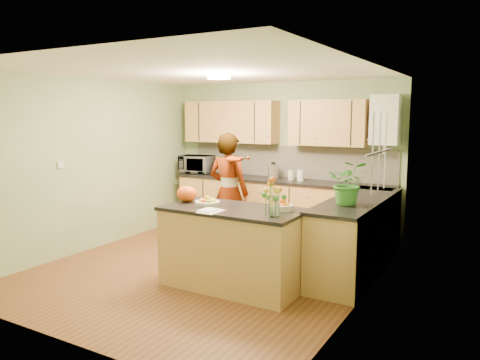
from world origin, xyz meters
The scene contains 28 objects.
floor centered at (0.00, 0.00, 0.00)m, with size 4.50×4.50×0.00m, color brown.
ceiling centered at (0.00, 0.00, 2.50)m, with size 4.00×4.50×0.02m, color white.
wall_back centered at (0.00, 2.25, 1.25)m, with size 4.00×0.02×2.50m, color gray.
wall_front centered at (0.00, -2.25, 1.25)m, with size 4.00×0.02×2.50m, color gray.
wall_left centered at (-2.00, 0.00, 1.25)m, with size 0.02×4.50×2.50m, color gray.
wall_right centered at (2.00, 0.00, 1.25)m, with size 0.02×4.50×2.50m, color gray.
back_counter centered at (0.10, 1.95, 0.47)m, with size 3.64×0.62×0.94m.
right_counter centered at (1.70, 0.85, 0.47)m, with size 0.62×2.24×0.94m.
splashback centered at (0.10, 2.23, 1.20)m, with size 3.60×0.02×0.52m, color beige.
upper_cabinets centered at (-0.18, 2.08, 1.85)m, with size 3.20×0.34×0.70m.
boiler centered at (1.70, 2.09, 1.90)m, with size 0.40×0.30×0.86m.
window_right centered at (1.99, 0.60, 1.55)m, with size 0.01×1.30×1.05m.
light_switch centered at (-1.99, -0.60, 1.30)m, with size 0.02×0.09×0.09m, color white.
ceiling_lamp centered at (0.00, 0.30, 2.46)m, with size 0.30×0.30×0.07m.
peninsula_island centered at (0.60, -0.36, 0.46)m, with size 1.62×0.83×0.93m.
fruit_dish centered at (0.25, -0.36, 0.97)m, with size 0.29×0.29×0.10m.
orange_bowl centered at (1.15, -0.21, 0.98)m, with size 0.23×0.23×0.13m.
flower_vase centered at (1.20, -0.54, 1.23)m, with size 0.25×0.25×0.46m.
orange_bag centered at (-0.08, -0.31, 1.02)m, with size 0.26×0.22×0.19m, color #F45514.
papers centered at (0.50, -0.66, 0.93)m, with size 0.21×0.29×0.01m, color white.
violinist centered at (-0.19, 0.84, 0.86)m, with size 0.63×0.41×1.72m, color tan.
violin centered at (0.01, 0.62, 1.38)m, with size 0.66×0.27×0.13m, color #571805, non-canonical shape.
microwave centered at (-1.55, 1.97, 1.10)m, with size 0.56×0.38×0.31m, color white.
blue_box centered at (-0.81, 1.91, 1.05)m, with size 0.27×0.20×0.21m, color navy.
kettle centered at (-0.04, 1.98, 1.07)m, with size 0.17×0.17×0.32m.
jar_cream centered at (0.29, 1.97, 1.02)m, with size 0.10×0.10×0.15m, color beige.
jar_white centered at (0.47, 1.94, 1.03)m, with size 0.11×0.11×0.17m, color white.
potted_plant centered at (1.70, 0.40, 1.20)m, with size 0.46×0.40×0.52m, color #307928.
Camera 1 is at (3.28, -4.83, 1.98)m, focal length 35.00 mm.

